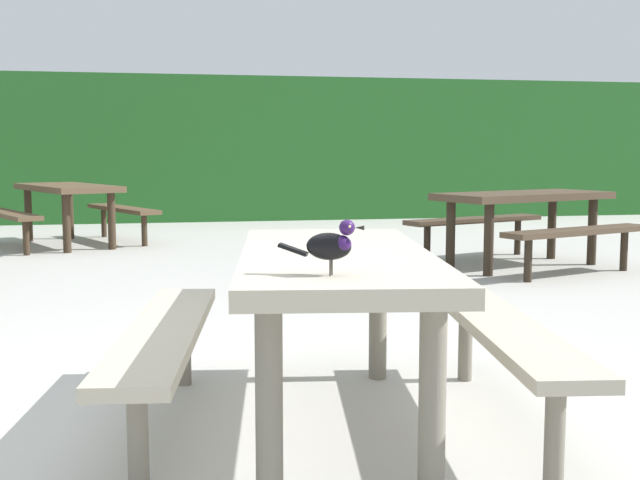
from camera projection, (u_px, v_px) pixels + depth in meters
The scene contains 6 objects.
ground_plane at pixel (251, 439), 3.15m from camera, with size 60.00×60.00×0.00m, color #B7B5AD.
hedge_wall at pixel (183, 149), 13.51m from camera, with size 28.00×1.83×2.36m, color #235B23.
picnic_table_foreground at pixel (336, 296), 3.24m from camera, with size 1.90×1.93×0.74m.
bird_grackle at pixel (332, 244), 2.58m from camera, with size 0.27×0.14×0.18m.
picnic_table_mid_left at pixel (523, 211), 7.81m from camera, with size 2.18×2.17×0.74m.
picnic_table_far_centre at pixel (68, 200), 9.60m from camera, with size 2.26×2.27×0.74m.
Camera 1 is at (-0.31, -3.04, 1.15)m, focal length 44.36 mm.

